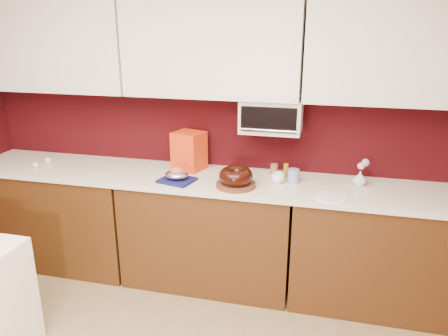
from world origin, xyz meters
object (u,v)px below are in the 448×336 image
object	(u,v)px
pandoro_box	(189,151)
blue_jar	(293,176)
coffee_mug	(278,177)
foil_ham_nest	(177,174)
flower_vase	(360,178)
bundt_cake	(236,176)
toaster_oven	(272,115)

from	to	relation	value
pandoro_box	blue_jar	bearing A→B (deg)	9.03
pandoro_box	coffee_mug	bearing A→B (deg)	4.78
pandoro_box	blue_jar	distance (m)	0.86
foil_ham_nest	flower_vase	world-z (taller)	flower_vase
blue_jar	flower_vase	bearing A→B (deg)	6.69
coffee_mug	pandoro_box	bearing A→B (deg)	168.04
coffee_mug	flower_vase	world-z (taller)	flower_vase
bundt_cake	pandoro_box	distance (m)	0.55
coffee_mug	blue_jar	bearing A→B (deg)	20.45
toaster_oven	blue_jar	world-z (taller)	toaster_oven
blue_jar	foil_ham_nest	bearing A→B (deg)	-167.59
coffee_mug	flower_vase	bearing A→B (deg)	9.40
flower_vase	toaster_oven	bearing A→B (deg)	174.42
toaster_oven	coffee_mug	size ratio (longest dim) A/B	4.80
toaster_oven	foil_ham_nest	xyz separation A→B (m)	(-0.65, -0.31, -0.42)
blue_jar	flower_vase	world-z (taller)	flower_vase
pandoro_box	flower_vase	bearing A→B (deg)	14.19
pandoro_box	coffee_mug	world-z (taller)	pandoro_box
bundt_cake	blue_jar	size ratio (longest dim) A/B	2.41
toaster_oven	blue_jar	xyz separation A→B (m)	(0.19, -0.12, -0.42)
foil_ham_nest	pandoro_box	world-z (taller)	pandoro_box
toaster_oven	blue_jar	distance (m)	0.48
toaster_oven	bundt_cake	xyz separation A→B (m)	(-0.20, -0.31, -0.39)
toaster_oven	bundt_cake	size ratio (longest dim) A/B	1.82
toaster_oven	coffee_mug	distance (m)	0.47
bundt_cake	pandoro_box	xyz separation A→B (m)	(-0.45, 0.30, 0.07)
foil_ham_nest	coffee_mug	size ratio (longest dim) A/B	1.92
foil_ham_nest	coffee_mug	distance (m)	0.75
coffee_mug	blue_jar	world-z (taller)	blue_jar
blue_jar	pandoro_box	bearing A→B (deg)	172.29
toaster_oven	coffee_mug	world-z (taller)	toaster_oven
foil_ham_nest	blue_jar	xyz separation A→B (m)	(0.85, 0.19, -0.00)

